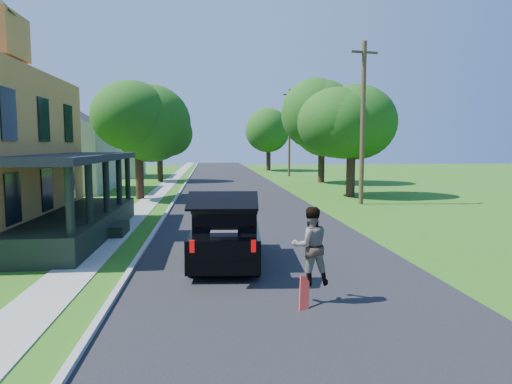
{
  "coord_description": "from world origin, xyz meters",
  "views": [
    {
      "loc": [
        -1.87,
        -11.79,
        3.45
      ],
      "look_at": [
        -0.36,
        3.0,
        1.93
      ],
      "focal_mm": 32.0,
      "sensor_mm": 36.0,
      "label": 1
    }
  ],
  "objects": [
    {
      "name": "skateboard",
      "position": [
        0.11,
        -2.53,
        0.22
      ],
      "size": [
        0.36,
        0.62,
        0.79
      ],
      "rotation": [
        0.0,
        0.0,
        0.28
      ],
      "color": "#A1170D",
      "rests_on": "ground"
    },
    {
      "name": "neighbor_house_far",
      "position": [
        -13.5,
        40.0,
        4.19
      ],
      "size": [
        12.78,
        12.78,
        8.3
      ],
      "color": "#ACA599",
      "rests_on": "ground"
    },
    {
      "name": "utility_pole_near",
      "position": [
        7.0,
        14.12,
        4.83
      ],
      "size": [
        1.65,
        0.42,
        9.37
      ],
      "rotation": [
        0.0,
        0.0,
        0.18
      ],
      "color": "#43351F",
      "rests_on": "ground"
    },
    {
      "name": "ground",
      "position": [
        0.0,
        0.0,
        0.0
      ],
      "size": [
        140.0,
        140.0,
        0.0
      ],
      "primitive_type": "plane",
      "color": "#2E6614",
      "rests_on": "ground"
    },
    {
      "name": "tree_right_far",
      "position": [
        6.19,
        50.76,
        5.75
      ],
      "size": [
        7.47,
        7.21,
        8.97
      ],
      "rotation": [
        0.0,
        0.0,
        0.32
      ],
      "color": "black",
      "rests_on": "ground"
    },
    {
      "name": "black_suv",
      "position": [
        -1.4,
        1.5,
        0.88
      ],
      "size": [
        2.22,
        5.04,
        2.29
      ],
      "rotation": [
        0.0,
        0.0,
        -0.07
      ],
      "color": "black",
      "rests_on": "ground"
    },
    {
      "name": "curb",
      "position": [
        -4.05,
        20.0,
        0.0
      ],
      "size": [
        0.15,
        120.0,
        0.12
      ],
      "primitive_type": "cube",
      "color": "gray",
      "rests_on": "ground"
    },
    {
      "name": "sidewalk",
      "position": [
        -5.6,
        20.0,
        0.0
      ],
      "size": [
        1.3,
        120.0,
        0.03
      ],
      "primitive_type": "cube",
      "color": "gray",
      "rests_on": "ground"
    },
    {
      "name": "neighbor_house_mid",
      "position": [
        -13.5,
        24.0,
        4.19
      ],
      "size": [
        12.78,
        12.78,
        8.3
      ],
      "color": "#ACA599",
      "rests_on": "ground"
    },
    {
      "name": "tree_left_mid",
      "position": [
        -6.42,
        18.22,
        5.27
      ],
      "size": [
        6.83,
        6.65,
        8.27
      ],
      "rotation": [
        0.0,
        0.0,
        0.29
      ],
      "color": "black",
      "rests_on": "ground"
    },
    {
      "name": "tree_right_mid",
      "position": [
        8.51,
        30.03,
        6.17
      ],
      "size": [
        7.52,
        7.71,
        9.42
      ],
      "rotation": [
        0.0,
        0.0,
        -0.39
      ],
      "color": "black",
      "rests_on": "ground"
    },
    {
      "name": "tree_right_near",
      "position": [
        7.52,
        18.02,
        5.31
      ],
      "size": [
        6.23,
        5.96,
        8.32
      ],
      "rotation": [
        0.0,
        0.0,
        0.12
      ],
      "color": "black",
      "rests_on": "ground"
    },
    {
      "name": "street",
      "position": [
        0.0,
        20.0,
        0.0
      ],
      "size": [
        8.0,
        120.0,
        0.02
      ],
      "primitive_type": "cube",
      "color": "black",
      "rests_on": "ground"
    },
    {
      "name": "front_walk",
      "position": [
        -9.5,
        6.0,
        0.0
      ],
      "size": [
        6.5,
        1.2,
        0.03
      ],
      "primitive_type": "cube",
      "color": "gray",
      "rests_on": "ground"
    },
    {
      "name": "skateboarder",
      "position": [
        0.33,
        -2.09,
        1.25
      ],
      "size": [
        0.89,
        0.72,
        1.73
      ],
      "rotation": [
        0.0,
        0.0,
        3.22
      ],
      "color": "black",
      "rests_on": "ground"
    },
    {
      "name": "tree_left_far",
      "position": [
        -6.67,
        32.96,
        4.85
      ],
      "size": [
        6.06,
        5.74,
        7.5
      ],
      "rotation": [
        0.0,
        0.0,
        0.26
      ],
      "color": "black",
      "rests_on": "ground"
    },
    {
      "name": "utility_pole_far",
      "position": [
        7.0,
        38.59,
        4.95
      ],
      "size": [
        1.58,
        0.54,
        9.62
      ],
      "rotation": [
        0.0,
        0.0,
        0.27
      ],
      "color": "#43351F",
      "rests_on": "ground"
    }
  ]
}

